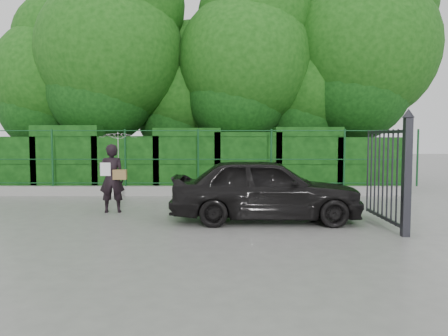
{
  "coord_description": "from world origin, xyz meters",
  "views": [
    {
      "loc": [
        1.26,
        -9.21,
        1.83
      ],
      "look_at": [
        1.22,
        1.3,
        1.1
      ],
      "focal_mm": 35.0,
      "sensor_mm": 36.0,
      "label": 1
    }
  ],
  "objects": [
    {
      "name": "kerb",
      "position": [
        0.0,
        4.5,
        0.15
      ],
      "size": [
        14.0,
        0.25,
        0.3
      ],
      "primitive_type": "cube",
      "color": "#9E9E99",
      "rests_on": "ground"
    },
    {
      "name": "trees",
      "position": [
        1.14,
        7.74,
        4.62
      ],
      "size": [
        17.1,
        6.15,
        8.08
      ],
      "color": "black",
      "rests_on": "ground"
    },
    {
      "name": "woman",
      "position": [
        -1.43,
        1.43,
        1.29
      ],
      "size": [
        0.92,
        0.91,
        1.99
      ],
      "color": "black",
      "rests_on": "ground"
    },
    {
      "name": "fence",
      "position": [
        0.22,
        4.5,
        1.2
      ],
      "size": [
        14.13,
        0.06,
        1.8
      ],
      "color": "#12431E",
      "rests_on": "kerb"
    },
    {
      "name": "car",
      "position": [
        2.14,
        0.33,
        0.71
      ],
      "size": [
        4.16,
        1.7,
        1.41
      ],
      "primitive_type": "imported",
      "rotation": [
        0.0,
        0.0,
        1.56
      ],
      "color": "black",
      "rests_on": "ground"
    },
    {
      "name": "ground",
      "position": [
        0.0,
        0.0,
        0.0
      ],
      "size": [
        80.0,
        80.0,
        0.0
      ],
      "primitive_type": "plane",
      "color": "gray"
    },
    {
      "name": "gate",
      "position": [
        4.6,
        -0.72,
        1.19
      ],
      "size": [
        0.22,
        2.33,
        2.36
      ],
      "color": "#26262D",
      "rests_on": "ground"
    },
    {
      "name": "hedge",
      "position": [
        -0.01,
        5.5,
        1.02
      ],
      "size": [
        14.2,
        1.2,
        2.24
      ],
      "color": "black",
      "rests_on": "ground"
    }
  ]
}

